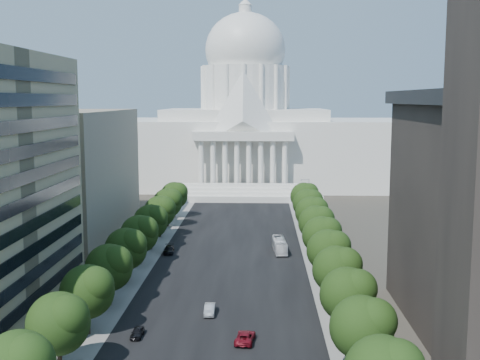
# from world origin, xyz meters

# --- Properties ---
(road_asphalt) EXTENTS (30.00, 260.00, 0.01)m
(road_asphalt) POSITION_xyz_m (0.00, 90.00, 0.00)
(road_asphalt) COLOR black
(road_asphalt) RESTS_ON ground
(sidewalk_left) EXTENTS (8.00, 260.00, 0.02)m
(sidewalk_left) POSITION_xyz_m (-19.00, 90.00, 0.00)
(sidewalk_left) COLOR gray
(sidewalk_left) RESTS_ON ground
(sidewalk_right) EXTENTS (8.00, 260.00, 0.02)m
(sidewalk_right) POSITION_xyz_m (19.00, 90.00, 0.00)
(sidewalk_right) COLOR gray
(sidewalk_right) RESTS_ON ground
(capitol) EXTENTS (120.00, 56.00, 73.00)m
(capitol) POSITION_xyz_m (0.00, 184.89, 20.01)
(capitol) COLOR white
(capitol) RESTS_ON ground
(office_block_left_far) EXTENTS (38.00, 52.00, 30.00)m
(office_block_left_far) POSITION_xyz_m (-48.00, 100.00, 15.00)
(office_block_left_far) COLOR gray
(office_block_left_far) RESTS_ON ground
(tree_l_b) EXTENTS (7.79, 7.60, 9.97)m
(tree_l_b) POSITION_xyz_m (-17.66, 23.81, 6.45)
(tree_l_b) COLOR #33261C
(tree_l_b) RESTS_ON ground
(tree_l_c) EXTENTS (7.79, 7.60, 9.97)m
(tree_l_c) POSITION_xyz_m (-17.66, 35.81, 6.45)
(tree_l_c) COLOR #33261C
(tree_l_c) RESTS_ON ground
(tree_l_d) EXTENTS (7.79, 7.60, 9.97)m
(tree_l_d) POSITION_xyz_m (-17.66, 47.81, 6.45)
(tree_l_d) COLOR #33261C
(tree_l_d) RESTS_ON ground
(tree_l_e) EXTENTS (7.79, 7.60, 9.97)m
(tree_l_e) POSITION_xyz_m (-17.66, 59.81, 6.45)
(tree_l_e) COLOR #33261C
(tree_l_e) RESTS_ON ground
(tree_l_f) EXTENTS (7.79, 7.60, 9.97)m
(tree_l_f) POSITION_xyz_m (-17.66, 71.81, 6.45)
(tree_l_f) COLOR #33261C
(tree_l_f) RESTS_ON ground
(tree_l_g) EXTENTS (7.79, 7.60, 9.97)m
(tree_l_g) POSITION_xyz_m (-17.66, 83.81, 6.45)
(tree_l_g) COLOR #33261C
(tree_l_g) RESTS_ON ground
(tree_l_h) EXTENTS (7.79, 7.60, 9.97)m
(tree_l_h) POSITION_xyz_m (-17.66, 95.81, 6.45)
(tree_l_h) COLOR #33261C
(tree_l_h) RESTS_ON ground
(tree_l_i) EXTENTS (7.79, 7.60, 9.97)m
(tree_l_i) POSITION_xyz_m (-17.66, 107.81, 6.45)
(tree_l_i) COLOR #33261C
(tree_l_i) RESTS_ON ground
(tree_l_j) EXTENTS (7.79, 7.60, 9.97)m
(tree_l_j) POSITION_xyz_m (-17.66, 119.81, 6.45)
(tree_l_j) COLOR #33261C
(tree_l_j) RESTS_ON ground
(tree_r_b) EXTENTS (7.79, 7.60, 9.97)m
(tree_r_b) POSITION_xyz_m (18.34, 23.81, 6.45)
(tree_r_b) COLOR #33261C
(tree_r_b) RESTS_ON ground
(tree_r_c) EXTENTS (7.79, 7.60, 9.97)m
(tree_r_c) POSITION_xyz_m (18.34, 35.81, 6.45)
(tree_r_c) COLOR #33261C
(tree_r_c) RESTS_ON ground
(tree_r_d) EXTENTS (7.79, 7.60, 9.97)m
(tree_r_d) POSITION_xyz_m (18.34, 47.81, 6.45)
(tree_r_d) COLOR #33261C
(tree_r_d) RESTS_ON ground
(tree_r_e) EXTENTS (7.79, 7.60, 9.97)m
(tree_r_e) POSITION_xyz_m (18.34, 59.81, 6.45)
(tree_r_e) COLOR #33261C
(tree_r_e) RESTS_ON ground
(tree_r_f) EXTENTS (7.79, 7.60, 9.97)m
(tree_r_f) POSITION_xyz_m (18.34, 71.81, 6.45)
(tree_r_f) COLOR #33261C
(tree_r_f) RESTS_ON ground
(tree_r_g) EXTENTS (7.79, 7.60, 9.97)m
(tree_r_g) POSITION_xyz_m (18.34, 83.81, 6.45)
(tree_r_g) COLOR #33261C
(tree_r_g) RESTS_ON ground
(tree_r_h) EXTENTS (7.79, 7.60, 9.97)m
(tree_r_h) POSITION_xyz_m (18.34, 95.81, 6.45)
(tree_r_h) COLOR #33261C
(tree_r_h) RESTS_ON ground
(tree_r_i) EXTENTS (7.79, 7.60, 9.97)m
(tree_r_i) POSITION_xyz_m (18.34, 107.81, 6.45)
(tree_r_i) COLOR #33261C
(tree_r_i) RESTS_ON ground
(tree_r_j) EXTENTS (7.79, 7.60, 9.97)m
(tree_r_j) POSITION_xyz_m (18.34, 119.81, 6.45)
(tree_r_j) COLOR #33261C
(tree_r_j) RESTS_ON ground
(streetlight_b) EXTENTS (2.61, 0.44, 9.00)m
(streetlight_b) POSITION_xyz_m (19.90, 35.00, 5.82)
(streetlight_b) COLOR gray
(streetlight_b) RESTS_ON ground
(streetlight_c) EXTENTS (2.61, 0.44, 9.00)m
(streetlight_c) POSITION_xyz_m (19.90, 60.00, 5.82)
(streetlight_c) COLOR gray
(streetlight_c) RESTS_ON ground
(streetlight_d) EXTENTS (2.61, 0.44, 9.00)m
(streetlight_d) POSITION_xyz_m (19.90, 85.00, 5.82)
(streetlight_d) COLOR gray
(streetlight_d) RESTS_ON ground
(streetlight_e) EXTENTS (2.61, 0.44, 9.00)m
(streetlight_e) POSITION_xyz_m (19.90, 110.00, 5.82)
(streetlight_e) COLOR gray
(streetlight_e) RESTS_ON ground
(streetlight_f) EXTENTS (2.61, 0.44, 9.00)m
(streetlight_f) POSITION_xyz_m (19.90, 135.00, 5.82)
(streetlight_f) COLOR gray
(streetlight_f) RESTS_ON ground
(car_dark_a) EXTENTS (1.56, 3.76, 1.27)m
(car_dark_a) POSITION_xyz_m (-10.92, 35.13, 0.64)
(car_dark_a) COLOR black
(car_dark_a) RESTS_ON ground
(car_silver) EXTENTS (1.67, 4.55, 1.49)m
(car_silver) POSITION_xyz_m (-1.65, 44.42, 0.74)
(car_silver) COLOR #B2B5BA
(car_silver) RESTS_ON ground
(car_red) EXTENTS (2.99, 5.39, 1.43)m
(car_red) POSITION_xyz_m (4.07, 33.83, 0.71)
(car_red) COLOR maroon
(car_red) RESTS_ON ground
(car_dark_b) EXTENTS (2.53, 5.35, 1.51)m
(car_dark_b) POSITION_xyz_m (-13.50, 80.65, 0.75)
(car_dark_b) COLOR black
(car_dark_b) RESTS_ON ground
(city_bus) EXTENTS (3.10, 10.47, 2.88)m
(city_bus) POSITION_xyz_m (10.23, 82.83, 1.44)
(city_bus) COLOR white
(city_bus) RESTS_ON ground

